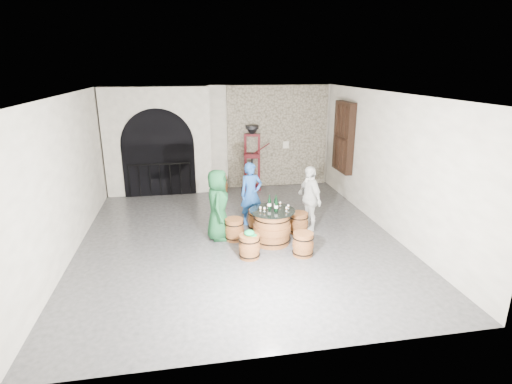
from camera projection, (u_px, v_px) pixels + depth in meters
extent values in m
plane|color=#313134|center=(239.00, 237.00, 9.18)|extent=(8.00, 8.00, 0.00)
plane|color=silver|center=(221.00, 138.00, 12.45)|extent=(8.00, 0.00, 8.00)
plane|color=silver|center=(280.00, 248.00, 4.94)|extent=(8.00, 0.00, 8.00)
plane|color=silver|center=(67.00, 177.00, 8.11)|extent=(0.00, 8.00, 8.00)
plane|color=silver|center=(387.00, 163.00, 9.27)|extent=(0.00, 8.00, 8.00)
plane|color=beige|center=(237.00, 94.00, 8.21)|extent=(8.00, 8.00, 0.00)
cube|color=#9F937E|center=(278.00, 137.00, 12.69)|extent=(3.20, 0.12, 3.18)
cube|color=silver|center=(158.00, 141.00, 11.90)|extent=(3.10, 0.50, 3.18)
cube|color=black|center=(160.00, 170.00, 11.90)|extent=(2.10, 0.03, 1.55)
cylinder|color=black|center=(158.00, 145.00, 11.66)|extent=(2.10, 0.03, 2.10)
cylinder|color=black|center=(159.00, 164.00, 11.77)|extent=(1.79, 0.04, 0.04)
cylinder|color=black|center=(129.00, 182.00, 11.77)|extent=(0.02, 0.02, 0.98)
cylinder|color=black|center=(140.00, 181.00, 11.82)|extent=(0.02, 0.02, 0.98)
cylinder|color=black|center=(150.00, 181.00, 11.87)|extent=(0.02, 0.02, 0.98)
cylinder|color=black|center=(160.00, 180.00, 11.92)|extent=(0.02, 0.02, 0.98)
cylinder|color=black|center=(170.00, 180.00, 11.97)|extent=(0.02, 0.02, 0.98)
cylinder|color=black|center=(180.00, 179.00, 12.02)|extent=(0.02, 0.02, 0.98)
cylinder|color=black|center=(190.00, 179.00, 12.07)|extent=(0.02, 0.02, 0.98)
cube|color=black|center=(344.00, 137.00, 11.45)|extent=(0.20, 1.10, 2.00)
cube|color=black|center=(342.00, 137.00, 11.44)|extent=(0.06, 0.88, 1.76)
cube|color=black|center=(343.00, 137.00, 11.44)|extent=(0.22, 0.92, 0.06)
cube|color=black|center=(347.00, 139.00, 11.17)|extent=(0.22, 0.06, 1.80)
cube|color=black|center=(343.00, 137.00, 11.44)|extent=(0.22, 0.06, 1.80)
cube|color=black|center=(339.00, 135.00, 11.72)|extent=(0.22, 0.06, 1.80)
cylinder|color=brown|center=(272.00, 228.00, 8.76)|extent=(0.77, 0.77, 0.73)
cylinder|color=brown|center=(272.00, 228.00, 8.76)|extent=(0.82, 0.82, 0.16)
torus|color=black|center=(272.00, 238.00, 8.83)|extent=(0.82, 0.82, 0.02)
torus|color=black|center=(272.00, 217.00, 8.68)|extent=(0.82, 0.82, 0.02)
cylinder|color=brown|center=(272.00, 212.00, 8.64)|extent=(0.78, 0.78, 0.02)
cylinder|color=black|center=(272.00, 211.00, 8.64)|extent=(1.00, 1.00, 0.01)
cylinder|color=brown|center=(234.00, 230.00, 8.96)|extent=(0.41, 0.41, 0.48)
cylinder|color=brown|center=(234.00, 230.00, 8.96)|extent=(0.44, 0.44, 0.10)
torus|color=black|center=(234.00, 236.00, 9.01)|extent=(0.45, 0.45, 0.02)
torus|color=black|center=(234.00, 223.00, 8.91)|extent=(0.45, 0.45, 0.02)
cylinder|color=brown|center=(234.00, 219.00, 8.89)|extent=(0.41, 0.41, 0.02)
cylinder|color=brown|center=(257.00, 220.00, 9.55)|extent=(0.41, 0.41, 0.48)
cylinder|color=brown|center=(257.00, 220.00, 9.55)|extent=(0.44, 0.44, 0.10)
torus|color=black|center=(257.00, 226.00, 9.60)|extent=(0.45, 0.45, 0.02)
torus|color=black|center=(257.00, 213.00, 9.50)|extent=(0.45, 0.45, 0.02)
cylinder|color=brown|center=(257.00, 210.00, 9.48)|extent=(0.41, 0.41, 0.02)
cylinder|color=brown|center=(299.00, 223.00, 9.33)|extent=(0.41, 0.41, 0.48)
cylinder|color=brown|center=(299.00, 223.00, 9.33)|extent=(0.44, 0.44, 0.10)
torus|color=black|center=(299.00, 230.00, 9.38)|extent=(0.45, 0.45, 0.02)
torus|color=black|center=(299.00, 217.00, 9.28)|extent=(0.45, 0.45, 0.02)
cylinder|color=brown|center=(299.00, 213.00, 9.26)|extent=(0.41, 0.41, 0.02)
cylinder|color=brown|center=(303.00, 244.00, 8.22)|extent=(0.41, 0.41, 0.48)
cylinder|color=brown|center=(303.00, 244.00, 8.22)|extent=(0.44, 0.44, 0.10)
torus|color=black|center=(303.00, 252.00, 8.27)|extent=(0.45, 0.45, 0.02)
torus|color=black|center=(303.00, 237.00, 8.17)|extent=(0.45, 0.45, 0.02)
cylinder|color=brown|center=(303.00, 233.00, 8.15)|extent=(0.41, 0.41, 0.02)
cylinder|color=brown|center=(249.00, 247.00, 8.12)|extent=(0.41, 0.41, 0.48)
cylinder|color=brown|center=(249.00, 247.00, 8.12)|extent=(0.44, 0.44, 0.10)
torus|color=black|center=(249.00, 254.00, 8.17)|extent=(0.45, 0.45, 0.02)
torus|color=black|center=(249.00, 239.00, 8.07)|extent=(0.45, 0.45, 0.02)
cylinder|color=brown|center=(249.00, 236.00, 8.04)|extent=(0.41, 0.41, 0.02)
ellipsoid|color=#0D9046|center=(249.00, 233.00, 8.03)|extent=(0.21, 0.21, 0.12)
cylinder|color=#0D9046|center=(254.00, 235.00, 8.03)|extent=(0.14, 0.14, 0.01)
imported|color=#134724|center=(218.00, 205.00, 8.86)|extent=(0.60, 0.84, 1.61)
imported|color=#1B4C99|center=(251.00, 194.00, 9.74)|extent=(0.63, 0.49, 1.54)
imported|color=silver|center=(309.00, 198.00, 9.38)|extent=(0.59, 0.98, 1.56)
cylinder|color=black|center=(269.00, 204.00, 8.68)|extent=(0.07, 0.07, 0.22)
cylinder|color=white|center=(269.00, 205.00, 8.68)|extent=(0.08, 0.08, 0.06)
cone|color=black|center=(269.00, 199.00, 8.64)|extent=(0.07, 0.07, 0.05)
cylinder|color=black|center=(270.00, 196.00, 8.62)|extent=(0.03, 0.03, 0.07)
cylinder|color=black|center=(276.00, 206.00, 8.55)|extent=(0.07, 0.07, 0.22)
cylinder|color=white|center=(276.00, 207.00, 8.56)|extent=(0.08, 0.08, 0.06)
cone|color=black|center=(276.00, 201.00, 8.52)|extent=(0.07, 0.07, 0.05)
cylinder|color=black|center=(276.00, 198.00, 8.50)|extent=(0.03, 0.03, 0.07)
cylinder|color=black|center=(276.00, 204.00, 8.67)|extent=(0.07, 0.07, 0.22)
cylinder|color=white|center=(276.00, 205.00, 8.68)|extent=(0.08, 0.08, 0.06)
cone|color=black|center=(276.00, 199.00, 8.64)|extent=(0.07, 0.07, 0.05)
cylinder|color=black|center=(276.00, 196.00, 8.62)|extent=(0.03, 0.03, 0.07)
cylinder|color=brown|center=(221.00, 186.00, 12.11)|extent=(0.39, 0.39, 0.55)
cylinder|color=brown|center=(221.00, 186.00, 12.11)|extent=(0.42, 0.42, 0.12)
torus|color=black|center=(221.00, 192.00, 12.17)|extent=(0.43, 0.43, 0.02)
torus|color=black|center=(221.00, 180.00, 12.05)|extent=(0.43, 0.43, 0.02)
cylinder|color=brown|center=(220.00, 177.00, 12.02)|extent=(0.40, 0.40, 0.02)
cube|color=#4D0C13|center=(252.00, 187.00, 12.76)|extent=(0.63, 0.54, 0.11)
cube|color=#4D0C13|center=(252.00, 155.00, 12.44)|extent=(0.55, 0.41, 0.13)
cube|color=#4D0C13|center=(252.00, 135.00, 12.25)|extent=(0.51, 0.22, 0.07)
cylinder|color=black|center=(252.00, 169.00, 12.58)|extent=(0.06, 0.06, 1.06)
cylinder|color=black|center=(252.00, 127.00, 12.18)|extent=(0.40, 0.40, 0.10)
cone|color=black|center=(252.00, 131.00, 12.22)|extent=(0.40, 0.40, 0.21)
cube|color=#4D0C13|center=(245.00, 161.00, 12.50)|extent=(0.09, 0.09, 1.70)
cube|color=#4D0C13|center=(259.00, 161.00, 12.50)|extent=(0.09, 0.09, 1.70)
cylinder|color=#4D0C13|center=(262.00, 148.00, 12.33)|extent=(0.45, 0.12, 0.33)
cube|color=silver|center=(286.00, 145.00, 12.73)|extent=(0.18, 0.10, 0.22)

